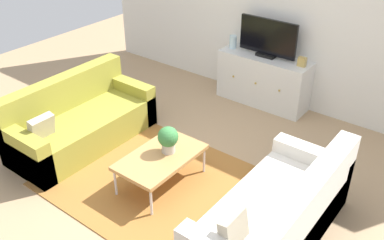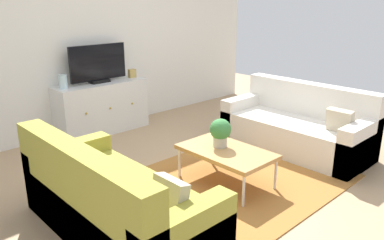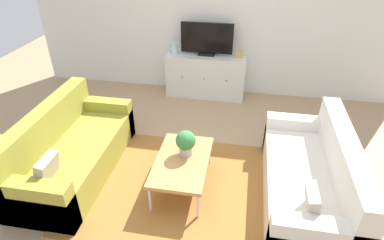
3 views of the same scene
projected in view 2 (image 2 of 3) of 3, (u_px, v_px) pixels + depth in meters
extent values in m
plane|color=tan|center=(218.00, 179.00, 4.24)|extent=(10.00, 10.00, 0.00)
cube|color=silver|center=(92.00, 39.00, 5.60)|extent=(6.40, 0.12, 2.70)
cube|color=#9E662D|center=(229.00, 183.00, 4.13)|extent=(2.50, 1.90, 0.01)
cube|color=olive|center=(119.00, 210.00, 3.22)|extent=(0.84, 1.87, 0.42)
cube|color=olive|center=(82.00, 200.00, 2.95)|extent=(0.20, 1.87, 0.85)
cube|color=olive|center=(71.00, 170.00, 3.78)|extent=(0.84, 0.18, 0.58)
cube|color=#B2A58C|center=(169.00, 199.00, 2.74)|extent=(0.16, 0.30, 0.31)
cube|color=silver|center=(295.00, 135.00, 4.99)|extent=(0.84, 1.87, 0.42)
cube|color=silver|center=(309.00, 114.00, 5.14)|extent=(0.20, 1.87, 0.85)
cube|color=silver|center=(244.00, 115.00, 5.55)|extent=(0.84, 0.18, 0.58)
cube|color=silver|center=(359.00, 147.00, 4.38)|extent=(0.84, 0.18, 0.58)
cube|color=#B2A58C|center=(340.00, 122.00, 4.44)|extent=(0.15, 0.30, 0.31)
cube|color=#B7844C|center=(226.00, 152.00, 4.04)|extent=(0.60, 0.99, 0.04)
cylinder|color=silver|center=(244.00, 191.00, 3.61)|extent=(0.03, 0.03, 0.34)
cylinder|color=silver|center=(276.00, 175.00, 3.95)|extent=(0.03, 0.03, 0.34)
cylinder|color=silver|center=(179.00, 163.00, 4.24)|extent=(0.03, 0.03, 0.34)
cylinder|color=silver|center=(212.00, 150.00, 4.58)|extent=(0.03, 0.03, 0.34)
cylinder|color=#B7B2A8|center=(220.00, 142.00, 4.10)|extent=(0.15, 0.15, 0.11)
sphere|color=#387A3D|center=(220.00, 129.00, 4.06)|extent=(0.23, 0.23, 0.23)
cube|color=silver|center=(102.00, 108.00, 5.64)|extent=(1.36, 0.44, 0.75)
sphere|color=#B79338|center=(86.00, 113.00, 5.22)|extent=(0.03, 0.03, 0.03)
sphere|color=#B79338|center=(110.00, 108.00, 5.47)|extent=(0.03, 0.03, 0.03)
sphere|color=#B79338|center=(132.00, 103.00, 5.72)|extent=(0.03, 0.03, 0.03)
cube|color=black|center=(99.00, 81.00, 5.54)|extent=(0.28, 0.16, 0.04)
cube|color=black|center=(98.00, 62.00, 5.45)|extent=(0.87, 0.04, 0.51)
cylinder|color=silver|center=(63.00, 82.00, 5.13)|extent=(0.11, 0.11, 0.19)
cube|color=tan|center=(132.00, 73.00, 5.88)|extent=(0.11, 0.07, 0.13)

